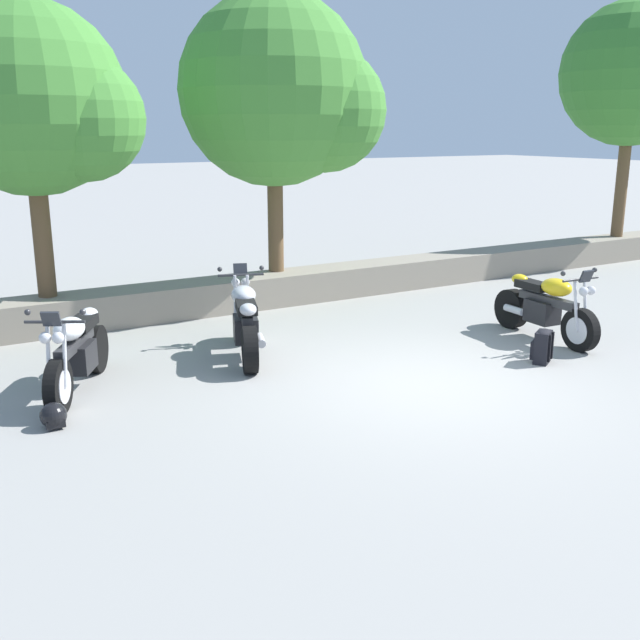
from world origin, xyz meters
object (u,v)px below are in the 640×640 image
Objects in this scene: leafy_tree_mid_left at (285,95)px; leafy_tree_far_left at (41,104)px; rider_backpack at (542,346)px; rider_helmet at (54,416)px; motorcycle_white_near_left at (76,353)px; motorcycle_yellow_far_right at (546,308)px; motorcycle_silver_centre at (245,322)px.

leafy_tree_far_left is at bearing -179.11° from leafy_tree_mid_left.
rider_backpack is 6.23m from rider_helmet.
rider_backpack is at bearing -19.73° from motorcycle_white_near_left.
leafy_tree_mid_left is (-1.21, 5.06, 3.39)m from rider_backpack.
motorcycle_silver_centre is at bearing 160.31° from motorcycle_yellow_far_right.
motorcycle_silver_centre is 0.46× the size of leafy_tree_far_left.
rider_helmet is (-2.83, -1.31, -0.35)m from motorcycle_silver_centre.
leafy_tree_mid_left is at bearing 116.56° from motorcycle_yellow_far_right.
motorcycle_silver_centre is 7.09× the size of rider_helmet.
rider_backpack is (5.66, -2.03, -0.24)m from motorcycle_white_near_left.
motorcycle_silver_centre is 0.41× the size of leafy_tree_mid_left.
motorcycle_white_near_left is 0.43× the size of leafy_tree_far_left.
leafy_tree_far_left is at bearing 77.42° from rider_helmet.
motorcycle_yellow_far_right is 5.70m from leafy_tree_mid_left.
motorcycle_silver_centre is 3.14m from rider_helmet.
leafy_tree_far_left is at bearing 82.29° from motorcycle_white_near_left.
leafy_tree_mid_left is (-2.12, 4.25, 3.15)m from motorcycle_yellow_far_right.
motorcycle_white_near_left is 0.94× the size of motorcycle_silver_centre.
leafy_tree_mid_left is (2.10, 2.74, 3.15)m from motorcycle_silver_centre.
rider_backpack is at bearing -35.01° from motorcycle_silver_centre.
motorcycle_yellow_far_right reaches higher than rider_helmet.
motorcycle_white_near_left reaches higher than rider_helmet.
leafy_tree_mid_left is at bearing 0.89° from leafy_tree_far_left.
motorcycle_white_near_left is 4.19m from leafy_tree_far_left.
leafy_tree_far_left is (-6.17, 4.19, 2.94)m from motorcycle_yellow_far_right.
motorcycle_yellow_far_right is 8.01m from leafy_tree_far_left.
motorcycle_white_near_left is 6.23m from leafy_tree_mid_left.
motorcycle_white_near_left is 0.39× the size of leafy_tree_mid_left.
leafy_tree_mid_left is (4.05, 0.06, 0.21)m from leafy_tree_far_left.
motorcycle_yellow_far_right is 0.47× the size of leafy_tree_far_left.
motorcycle_yellow_far_right is at bearing -63.44° from leafy_tree_mid_left.
motorcycle_yellow_far_right is 7.07m from rider_helmet.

